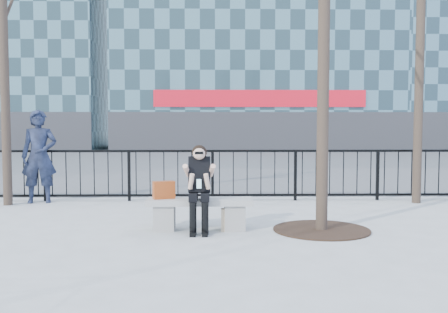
{
  "coord_description": "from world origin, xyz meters",
  "views": [
    {
      "loc": [
        0.21,
        -7.74,
        1.65
      ],
      "look_at": [
        0.4,
        0.8,
        1.1
      ],
      "focal_mm": 40.0,
      "sensor_mm": 36.0,
      "label": 1
    }
  ],
  "objects": [
    {
      "name": "ground",
      "position": [
        0.0,
        0.0,
        0.0
      ],
      "size": [
        120.0,
        120.0,
        0.0
      ],
      "primitive_type": "plane",
      "color": "gray",
      "rests_on": "ground"
    },
    {
      "name": "street_surface",
      "position": [
        0.0,
        15.0,
        0.0
      ],
      "size": [
        60.0,
        23.0,
        0.01
      ],
      "primitive_type": "cube",
      "color": "#474747",
      "rests_on": "ground"
    },
    {
      "name": "railing",
      "position": [
        0.0,
        3.0,
        0.55
      ],
      "size": [
        14.0,
        0.06,
        1.1
      ],
      "color": "black",
      "rests_on": "ground"
    },
    {
      "name": "tree_grate",
      "position": [
        1.9,
        -0.1,
        0.01
      ],
      "size": [
        1.5,
        1.5,
        0.02
      ],
      "primitive_type": "cylinder",
      "color": "black",
      "rests_on": "ground"
    },
    {
      "name": "bench_main",
      "position": [
        0.0,
        0.0,
        0.3
      ],
      "size": [
        1.65,
        0.46,
        0.49
      ],
      "color": "gray",
      "rests_on": "ground"
    },
    {
      "name": "seated_woman",
      "position": [
        0.0,
        -0.16,
        0.67
      ],
      "size": [
        0.5,
        0.64,
        1.34
      ],
      "color": "black",
      "rests_on": "ground"
    },
    {
      "name": "handbag",
      "position": [
        -0.56,
        0.02,
        0.63
      ],
      "size": [
        0.36,
        0.26,
        0.27
      ],
      "primitive_type": "cube",
      "rotation": [
        0.0,
        0.0,
        0.33
      ],
      "color": "#983A12",
      "rests_on": "bench_main"
    },
    {
      "name": "shopping_bag",
      "position": [
        0.52,
        -0.1,
        0.17
      ],
      "size": [
        0.37,
        0.14,
        0.35
      ],
      "primitive_type": "cube",
      "rotation": [
        0.0,
        0.0,
        -0.01
      ],
      "color": "beige",
      "rests_on": "ground"
    },
    {
      "name": "standing_man",
      "position": [
        -3.45,
        2.8,
        0.98
      ],
      "size": [
        0.79,
        0.6,
        1.96
      ],
      "primitive_type": "imported",
      "rotation": [
        0.0,
        0.0,
        0.2
      ],
      "color": "black",
      "rests_on": "ground"
    }
  ]
}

